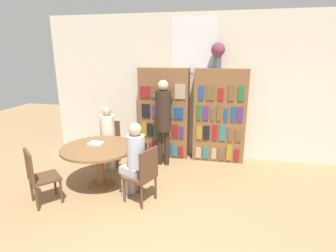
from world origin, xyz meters
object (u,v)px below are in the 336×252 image
(chair_left_side, at_px, (110,141))
(seated_reader_right, at_px, (134,157))
(chair_near_camera, at_px, (38,175))
(seated_reader_left, at_px, (108,134))
(chair_far_side, at_px, (144,173))
(librarian_standing, at_px, (163,114))
(bookshelf_left, at_px, (164,113))
(reading_table, at_px, (99,153))
(bookshelf_right, at_px, (219,116))
(flower_vase, at_px, (218,52))

(chair_left_side, height_order, seated_reader_right, seated_reader_right)
(chair_near_camera, distance_m, seated_reader_left, 1.56)
(chair_far_side, height_order, librarian_standing, librarian_standing)
(chair_left_side, height_order, seated_reader_left, seated_reader_left)
(seated_reader_right, height_order, librarian_standing, librarian_standing)
(seated_reader_right, bearing_deg, bookshelf_left, 21.04)
(bookshelf_left, distance_m, seated_reader_right, 1.90)
(chair_near_camera, relative_size, librarian_standing, 0.51)
(bookshelf_left, xyz_separation_m, reading_table, (-0.77, -1.58, -0.37))
(bookshelf_left, relative_size, seated_reader_right, 1.55)
(chair_near_camera, height_order, librarian_standing, librarian_standing)
(librarian_standing, bearing_deg, reading_table, -128.76)
(chair_far_side, bearing_deg, seated_reader_right, 90.00)
(bookshelf_right, bearing_deg, chair_left_side, -163.33)
(bookshelf_right, bearing_deg, seated_reader_left, -158.85)
(seated_reader_left, distance_m, seated_reader_right, 1.39)
(chair_near_camera, xyz_separation_m, chair_left_side, (0.40, 1.66, 0.00))
(reading_table, relative_size, seated_reader_right, 1.00)
(chair_left_side, distance_m, seated_reader_right, 1.57)
(flower_vase, distance_m, seated_reader_left, 2.67)
(chair_far_side, height_order, seated_reader_right, seated_reader_right)
(seated_reader_right, xyz_separation_m, librarian_standing, (0.14, 1.38, 0.35))
(bookshelf_left, relative_size, chair_far_side, 2.20)
(bookshelf_left, relative_size, seated_reader_left, 1.57)
(reading_table, bearing_deg, seated_reader_left, 103.51)
(bookshelf_right, relative_size, chair_far_side, 2.20)
(librarian_standing, bearing_deg, chair_near_camera, -129.47)
(chair_far_side, bearing_deg, reading_table, 90.00)
(chair_near_camera, height_order, seated_reader_right, seated_reader_right)
(bookshelf_right, height_order, chair_near_camera, bookshelf_right)
(seated_reader_left, relative_size, librarian_standing, 0.71)
(bookshelf_left, xyz_separation_m, bookshelf_right, (1.17, 0.00, -0.00))
(bookshelf_right, xyz_separation_m, flower_vase, (-0.09, 0.00, 1.27))
(flower_vase, xyz_separation_m, chair_left_side, (-2.07, -0.65, -1.74))
(bookshelf_left, height_order, bookshelf_right, same)
(chair_left_side, xyz_separation_m, seated_reader_left, (0.04, -0.17, 0.21))
(reading_table, relative_size, chair_far_side, 1.42)
(chair_near_camera, relative_size, chair_far_side, 1.00)
(flower_vase, relative_size, chair_near_camera, 0.56)
(reading_table, height_order, chair_near_camera, chair_near_camera)
(bookshelf_left, distance_m, chair_left_side, 1.28)
(bookshelf_right, distance_m, chair_near_camera, 3.48)
(bookshelf_right, bearing_deg, chair_near_camera, -138.00)
(seated_reader_right, bearing_deg, chair_far_side, -90.00)
(bookshelf_left, distance_m, librarian_standing, 0.52)
(flower_vase, bearing_deg, seated_reader_right, -120.87)
(chair_far_side, bearing_deg, chair_left_side, 63.00)
(chair_near_camera, bearing_deg, chair_left_side, 117.00)
(chair_near_camera, distance_m, seated_reader_right, 1.43)
(chair_near_camera, bearing_deg, flower_vase, 83.62)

